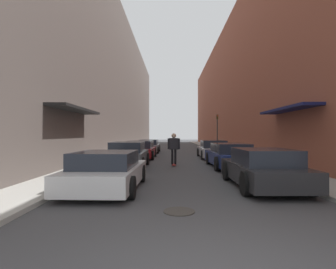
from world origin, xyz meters
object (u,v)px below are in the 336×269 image
parked_car_left_1 (128,155)px  parked_car_left_3 (149,146)px  parked_car_right_0 (263,169)px  parked_car_right_2 (213,149)px  skateboarder (174,146)px  parked_car_left_0 (107,171)px  parked_car_right_1 (229,156)px  manhole_cover (179,211)px  parked_car_left_2 (141,150)px  traffic_light (217,128)px

parked_car_left_1 → parked_car_left_3: parked_car_left_1 is taller
parked_car_right_0 → parked_car_right_2: bearing=89.7°
skateboarder → parked_car_left_0: bearing=-108.9°
parked_car_right_1 → skateboarder: skateboarder is taller
parked_car_left_3 → parked_car_right_2: 7.58m
manhole_cover → skateboarder: bearing=90.3°
parked_car_right_0 → manhole_cover: 3.92m
parked_car_right_1 → parked_car_right_0: bearing=-90.5°
parked_car_right_1 → parked_car_right_2: parked_car_right_2 is taller
parked_car_left_2 → skateboarder: size_ratio=2.57×
parked_car_right_0 → parked_car_left_3: bearing=107.4°
parked_car_left_3 → manhole_cover: 19.03m
parked_car_left_1 → manhole_cover: (2.38, -7.51, -0.64)m
parked_car_right_2 → traffic_light: size_ratio=1.30×
parked_car_left_3 → parked_car_right_1: bearing=-65.2°
parked_car_left_3 → parked_car_right_1: size_ratio=1.02×
manhole_cover → parked_car_right_0: bearing=43.9°
skateboarder → traffic_light: traffic_light is taller
parked_car_left_3 → traffic_light: traffic_light is taller
parked_car_left_3 → skateboarder: size_ratio=2.69×
parked_car_left_1 → parked_car_right_1: bearing=2.9°
parked_car_left_2 → skateboarder: (2.34, -4.38, 0.48)m
parked_car_left_0 → parked_car_right_1: bearing=47.6°
parked_car_left_3 → traffic_light: bearing=9.6°
parked_car_right_1 → parked_car_left_3: bearing=114.8°
parked_car_left_0 → parked_car_right_2: parked_car_right_2 is taller
skateboarder → parked_car_left_3: bearing=102.3°
parked_car_left_0 → manhole_cover: 3.20m
parked_car_right_0 → manhole_cover: bearing=-136.1°
skateboarder → traffic_light: bearing=69.1°
parked_car_left_2 → parked_car_right_2: size_ratio=0.99×
parked_car_right_1 → traffic_light: size_ratio=1.32×
parked_car_right_1 → parked_car_right_2: size_ratio=1.02×
parked_car_left_0 → skateboarder: skateboarder is taller
manhole_cover → traffic_light: (4.34, 20.00, 2.30)m
skateboarder → manhole_cover: bearing=-89.7°
parked_car_left_0 → parked_car_left_1: 5.24m
parked_car_left_1 → skateboarder: (2.34, 1.01, 0.45)m
parked_car_left_2 → parked_car_right_2: (5.23, 0.41, 0.00)m
parked_car_left_0 → skateboarder: 6.62m
parked_car_left_3 → parked_car_right_2: size_ratio=1.04×
parked_car_right_0 → parked_car_right_1: parked_car_right_1 is taller
traffic_light → parked_car_left_3: bearing=-170.4°
parked_car_left_3 → parked_car_right_0: (5.08, -16.19, 0.02)m
parked_car_left_2 → traffic_light: size_ratio=1.29×
parked_car_left_2 → parked_car_right_0: size_ratio=1.11×
skateboarder → manhole_cover: skateboarder is taller
parked_car_left_0 → parked_car_right_1: size_ratio=0.87×
parked_car_left_3 → parked_car_right_1: 12.23m
parked_car_right_2 → manhole_cover: (-2.85, -13.31, -0.61)m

